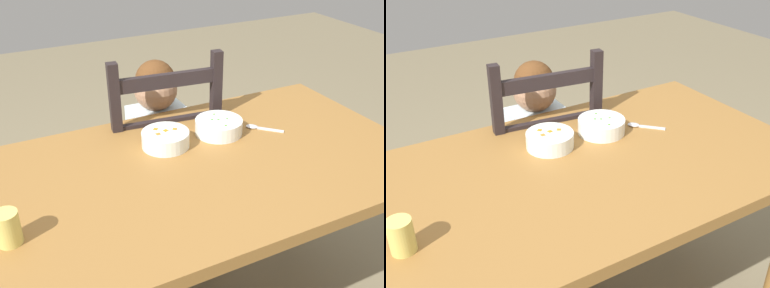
# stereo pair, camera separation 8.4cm
# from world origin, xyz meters

# --- Properties ---
(dining_table) EXTENTS (1.56, 0.81, 0.76)m
(dining_table) POSITION_xyz_m (0.00, 0.00, 0.66)
(dining_table) COLOR olive
(dining_table) RESTS_ON ground
(dining_chair) EXTENTS (0.46, 0.46, 1.01)m
(dining_chair) POSITION_xyz_m (0.11, 0.45, 0.46)
(dining_chair) COLOR black
(dining_chair) RESTS_ON ground
(child_figure) EXTENTS (0.32, 0.31, 0.94)m
(child_figure) POSITION_xyz_m (0.12, 0.45, 0.62)
(child_figure) COLOR silver
(child_figure) RESTS_ON ground
(bowl_of_peas) EXTENTS (0.17, 0.17, 0.05)m
(bowl_of_peas) POSITION_xyz_m (0.22, 0.16, 0.79)
(bowl_of_peas) COLOR white
(bowl_of_peas) RESTS_ON dining_table
(bowl_of_carrots) EXTENTS (0.16, 0.16, 0.05)m
(bowl_of_carrots) POSITION_xyz_m (0.01, 0.16, 0.79)
(bowl_of_carrots) COLOR white
(bowl_of_carrots) RESTS_ON dining_table
(spoon) EXTENTS (0.11, 0.11, 0.01)m
(spoon) POSITION_xyz_m (0.36, 0.12, 0.76)
(spoon) COLOR silver
(spoon) RESTS_ON dining_table
(drinking_cup) EXTENTS (0.06, 0.06, 0.09)m
(drinking_cup) POSITION_xyz_m (-0.52, -0.11, 0.80)
(drinking_cup) COLOR #DBCA63
(drinking_cup) RESTS_ON dining_table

